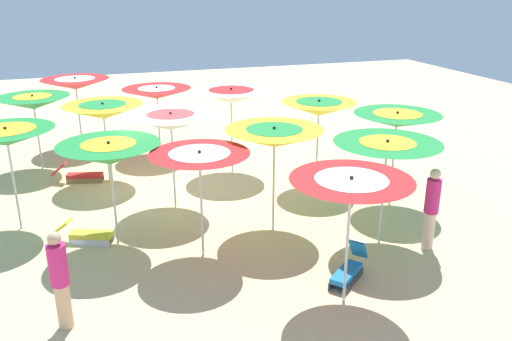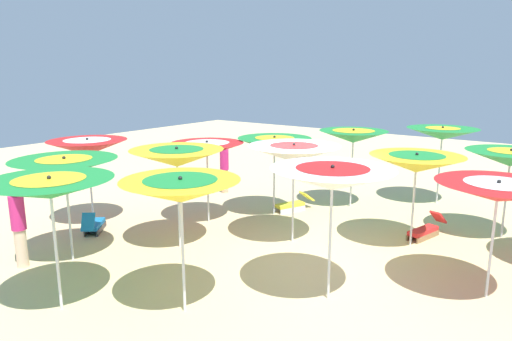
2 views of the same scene
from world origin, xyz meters
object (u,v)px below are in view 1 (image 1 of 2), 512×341
at_px(beach_umbrella_8, 274,138).
at_px(beach_umbrella_14, 397,120).
at_px(beach_umbrella_13, 319,108).
at_px(beach_umbrella_7, 171,122).
at_px(beach_umbrella_6, 103,111).
at_px(beach_umbrella_10, 75,84).
at_px(beach_umbrella_1, 6,137).
at_px(beach_umbrella_3, 200,161).
at_px(beach_umbrella_2, 109,154).
at_px(beach_umbrella_5, 33,103).
at_px(lounger_2, 348,270).
at_px(beach_umbrella_12, 231,96).
at_px(beach_umbrella_11, 157,93).
at_px(beach_umbrella_9, 387,150).
at_px(beach_umbrella_4, 351,190).
at_px(beachgoer_0, 431,207).
at_px(lounger_0, 81,175).
at_px(beachgoer_1, 60,279).
at_px(lounger_1, 87,234).

height_order(beach_umbrella_8, beach_umbrella_14, beach_umbrella_8).
relative_size(beach_umbrella_13, beach_umbrella_14, 1.00).
bearing_deg(beach_umbrella_7, beach_umbrella_6, -149.12).
relative_size(beach_umbrella_6, beach_umbrella_10, 0.95).
height_order(beach_umbrella_1, beach_umbrella_3, beach_umbrella_1).
bearing_deg(beach_umbrella_8, beach_umbrella_14, 97.11).
distance_m(beach_umbrella_2, beach_umbrella_8, 3.46).
relative_size(beach_umbrella_1, beach_umbrella_6, 1.07).
relative_size(beach_umbrella_5, lounger_2, 2.08).
bearing_deg(beach_umbrella_12, beach_umbrella_11, -142.83).
distance_m(beach_umbrella_3, beach_umbrella_12, 5.11).
height_order(beach_umbrella_9, beach_umbrella_12, beach_umbrella_12).
distance_m(beach_umbrella_4, beach_umbrella_6, 8.31).
distance_m(beach_umbrella_12, beach_umbrella_14, 4.77).
distance_m(beach_umbrella_3, beach_umbrella_10, 8.98).
bearing_deg(beachgoer_0, beach_umbrella_13, -25.04).
distance_m(beach_umbrella_3, beach_umbrella_7, 2.67).
xyz_separation_m(beach_umbrella_1, beach_umbrella_12, (-2.18, 5.66, 0.09)).
distance_m(beach_umbrella_8, lounger_0, 6.42).
bearing_deg(beachgoer_0, beach_umbrella_9, 22.41).
relative_size(beachgoer_0, beachgoer_1, 1.04).
xyz_separation_m(lounger_1, beachgoer_0, (2.54, 6.84, 0.75)).
xyz_separation_m(beach_umbrella_4, beach_umbrella_11, (-9.49, -1.81, -0.12)).
bearing_deg(beach_umbrella_3, beach_umbrella_7, -177.66).
relative_size(beach_umbrella_1, lounger_1, 1.88).
distance_m(beach_umbrella_3, beach_umbrella_4, 3.14).
relative_size(beach_umbrella_5, beach_umbrella_6, 1.00).
bearing_deg(beachgoer_1, beach_umbrella_5, 177.20).
bearing_deg(lounger_1, lounger_2, -10.65).
bearing_deg(lounger_2, beachgoer_1, -41.67).
distance_m(beach_umbrella_3, beach_umbrella_11, 7.06).
relative_size(beach_umbrella_6, beach_umbrella_13, 0.93).
height_order(beach_umbrella_5, beach_umbrella_10, beach_umbrella_10).
relative_size(lounger_0, beachgoer_1, 0.82).
bearing_deg(beach_umbrella_3, beach_umbrella_1, -124.45).
xyz_separation_m(beach_umbrella_13, beachgoer_0, (4.13, 0.71, -1.23)).
xyz_separation_m(beach_umbrella_4, beachgoer_1, (-0.76, -4.67, -1.22)).
relative_size(beach_umbrella_2, beach_umbrella_9, 0.99).
relative_size(beach_umbrella_4, beach_umbrella_13, 0.98).
xyz_separation_m(beach_umbrella_5, beach_umbrella_11, (-0.30, 3.62, -0.01)).
xyz_separation_m(beach_umbrella_9, beach_umbrella_10, (-9.37, -5.98, 0.04)).
relative_size(beach_umbrella_5, beach_umbrella_10, 0.95).
bearing_deg(beach_umbrella_5, beach_umbrella_12, 69.17).
bearing_deg(beachgoer_1, beach_umbrella_6, 162.66).
xyz_separation_m(beach_umbrella_5, beachgoer_0, (7.98, 8.01, -1.08)).
height_order(beach_umbrella_2, beachgoer_1, beach_umbrella_2).
bearing_deg(beach_umbrella_5, beach_umbrella_10, 148.19).
bearing_deg(beach_umbrella_6, beach_umbrella_4, 25.29).
height_order(beach_umbrella_10, beach_umbrella_14, beach_umbrella_14).
xyz_separation_m(beach_umbrella_2, lounger_2, (2.88, 4.04, -1.83)).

